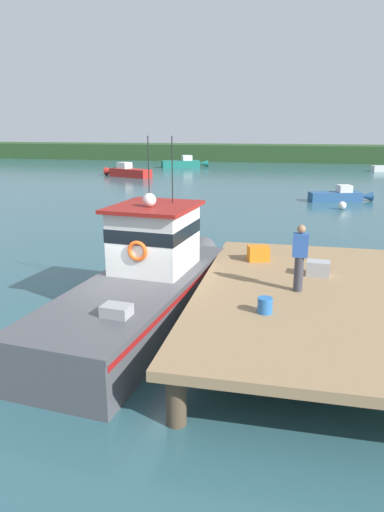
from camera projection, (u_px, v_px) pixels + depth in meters
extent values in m
plane|color=#2D5660|center=(135.00, 320.00, 12.44)|extent=(200.00, 200.00, 0.00)
cylinder|color=#4C3D2D|center=(176.00, 398.00, 7.99)|extent=(0.36, 0.36, 1.00)
cylinder|color=#4C3D2D|center=(235.00, 265.00, 15.71)|extent=(0.36, 0.36, 1.00)
cube|color=#937551|center=(322.00, 296.00, 11.15)|extent=(6.00, 9.00, 0.20)
cube|color=#4C4C51|center=(138.00, 305.00, 12.01)|extent=(3.32, 8.22, 1.10)
cone|color=#4C4C51|center=(196.00, 257.00, 16.49)|extent=(1.28, 1.90, 1.10)
cube|color=#A31919|center=(138.00, 289.00, 11.89)|extent=(3.32, 8.06, 0.12)
cube|color=#4C4C51|center=(137.00, 283.00, 11.85)|extent=(3.36, 8.22, 0.12)
cube|color=silver|center=(155.00, 241.00, 12.72)|extent=(2.12, 2.39, 1.80)
cube|color=black|center=(155.00, 230.00, 12.63)|extent=(2.14, 2.41, 0.36)
cube|color=maroon|center=(154.00, 207.00, 12.46)|extent=(2.39, 2.71, 0.10)
sphere|color=white|center=(149.00, 200.00, 12.13)|extent=(0.36, 0.36, 0.36)
cylinder|color=black|center=(149.00, 169.00, 12.77)|extent=(0.03, 0.03, 1.80)
cylinder|color=black|center=(172.00, 170.00, 12.56)|extent=(0.03, 0.03, 1.80)
cube|color=#939399|center=(117.00, 313.00, 9.64)|extent=(0.64, 0.50, 0.36)
torus|color=orange|center=(61.00, 324.00, 9.41)|extent=(0.62, 0.62, 0.12)
torus|color=#EA5119|center=(137.00, 251.00, 11.68)|extent=(0.55, 0.16, 0.54)
cube|color=#9E9EA3|center=(318.00, 268.00, 12.30)|extent=(0.63, 0.49, 0.39)
cube|color=orange|center=(258.00, 253.00, 13.67)|extent=(0.70, 0.60, 0.44)
cylinder|color=#2866B2|center=(265.00, 305.00, 9.82)|extent=(0.32, 0.32, 0.34)
cylinder|color=#383842|center=(299.00, 274.00, 11.08)|extent=(0.22, 0.22, 0.86)
cube|color=#2D56A8|center=(300.00, 245.00, 10.89)|extent=(0.36, 0.22, 0.56)
sphere|color=#9E7051|center=(301.00, 229.00, 10.78)|extent=(0.20, 0.20, 0.20)
cube|color=#196B5B|center=(180.00, 164.00, 59.06)|extent=(4.96, 3.43, 0.87)
cone|color=#196B5B|center=(203.00, 164.00, 59.72)|extent=(1.45, 1.30, 0.87)
cube|color=silver|center=(187.00, 158.00, 59.04)|extent=(1.60, 1.61, 0.65)
cube|color=#285184|center=(335.00, 197.00, 32.22)|extent=(3.72, 2.07, 0.64)
cone|color=#285184|center=(366.00, 196.00, 32.36)|extent=(1.03, 0.87, 0.64)
cube|color=silver|center=(344.00, 189.00, 32.11)|extent=(1.10, 1.11, 0.48)
cube|color=red|center=(130.00, 173.00, 47.79)|extent=(4.84, 3.10, 0.84)
cone|color=red|center=(110.00, 171.00, 49.37)|extent=(1.39, 1.21, 0.84)
cube|color=silver|center=(124.00, 165.00, 48.03)|extent=(1.51, 1.53, 0.63)
sphere|color=silver|center=(342.00, 205.00, 29.07)|extent=(0.51, 0.51, 0.51)
cube|color=#284723|center=(269.00, 153.00, 70.43)|extent=(120.00, 8.00, 2.40)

